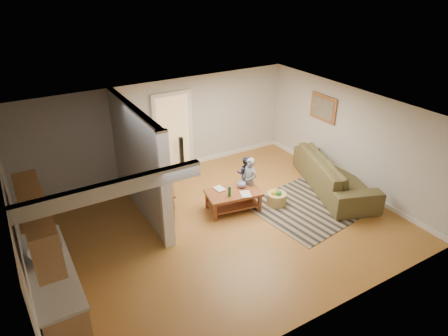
{
  "coord_description": "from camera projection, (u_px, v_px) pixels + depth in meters",
  "views": [
    {
      "loc": [
        -3.55,
        -6.22,
        5.06
      ],
      "look_at": [
        0.4,
        0.46,
        1.1
      ],
      "focal_mm": 32.0,
      "sensor_mm": 36.0,
      "label": 1
    }
  ],
  "objects": [
    {
      "name": "coffee_table",
      "position": [
        234.0,
        195.0,
        9.09
      ],
      "size": [
        1.32,
        0.91,
        0.72
      ],
      "rotation": [
        0.0,
        0.0,
        -0.17
      ],
      "color": "maroon",
      "rests_on": "ground"
    },
    {
      "name": "speaker_right",
      "position": [
        182.0,
        155.0,
        10.7
      ],
      "size": [
        0.11,
        0.11,
        1.02
      ],
      "primitive_type": "cube",
      "rotation": [
        0.0,
        0.0,
        -0.11
      ],
      "color": "black",
      "rests_on": "ground"
    },
    {
      "name": "area_rug",
      "position": [
        315.0,
        203.0,
        9.5
      ],
      "size": [
        3.17,
        2.5,
        0.01
      ],
      "primitive_type": "cube",
      "rotation": [
        0.0,
        0.0,
        0.14
      ],
      "color": "black",
      "rests_on": "ground"
    },
    {
      "name": "sofa",
      "position": [
        332.0,
        188.0,
        10.14
      ],
      "size": [
        2.04,
        3.08,
        0.84
      ],
      "primitive_type": "imported",
      "rotation": [
        0.0,
        0.0,
        1.22
      ],
      "color": "#4C3B26",
      "rests_on": "ground"
    },
    {
      "name": "speaker_left",
      "position": [
        153.0,
        191.0,
        8.89
      ],
      "size": [
        0.12,
        0.12,
        1.12
      ],
      "primitive_type": "cube",
      "rotation": [
        0.0,
        0.0,
        0.03
      ],
      "color": "black",
      "rests_on": "ground"
    },
    {
      "name": "room_shell",
      "position": [
        161.0,
        170.0,
        7.86
      ],
      "size": [
        7.54,
        6.02,
        2.52
      ],
      "color": "#AAA8A2",
      "rests_on": "ground"
    },
    {
      "name": "toy_basket",
      "position": [
        276.0,
        198.0,
        9.37
      ],
      "size": [
        0.46,
        0.46,
        0.41
      ],
      "color": "#A88B49",
      "rests_on": "ground"
    },
    {
      "name": "tv_console",
      "position": [
        165.0,
        188.0,
        8.92
      ],
      "size": [
        0.72,
        1.13,
        0.91
      ],
      "rotation": [
        0.0,
        0.0,
        -0.33
      ],
      "color": "maroon",
      "rests_on": "ground"
    },
    {
      "name": "child",
      "position": [
        249.0,
        201.0,
        9.57
      ],
      "size": [
        0.36,
        0.46,
        1.13
      ],
      "primitive_type": "imported",
      "rotation": [
        0.0,
        0.0,
        -1.34
      ],
      "color": "gray",
      "rests_on": "ground"
    },
    {
      "name": "toddler",
      "position": [
        245.0,
        189.0,
        10.1
      ],
      "size": [
        0.55,
        0.53,
        0.89
      ],
      "primitive_type": "imported",
      "rotation": [
        0.0,
        0.0,
        2.49
      ],
      "color": "#222747",
      "rests_on": "ground"
    },
    {
      "name": "ground",
      "position": [
        219.0,
        225.0,
        8.68
      ],
      "size": [
        7.5,
        7.5,
        0.0
      ],
      "primitive_type": "plane",
      "color": "olive",
      "rests_on": "ground"
    }
  ]
}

